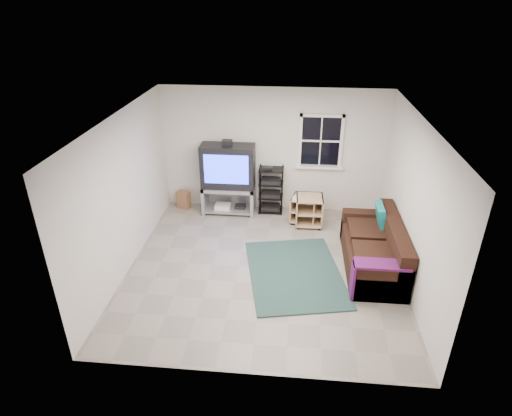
# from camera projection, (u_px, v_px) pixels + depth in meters

# --- Properties ---
(room) EXTENTS (4.60, 4.62, 4.60)m
(room) POSITION_uv_depth(u_px,v_px,m) (320.00, 145.00, 8.61)
(room) COLOR gray
(room) RESTS_ON ground
(tv_unit) EXTENTS (1.09, 0.55, 1.60)m
(tv_unit) POSITION_uv_depth(u_px,v_px,m) (228.00, 174.00, 8.81)
(tv_unit) COLOR gray
(tv_unit) RESTS_ON ground
(av_rack) EXTENTS (0.51, 0.37, 1.02)m
(av_rack) POSITION_uv_depth(u_px,v_px,m) (271.00, 193.00, 9.01)
(av_rack) COLOR black
(av_rack) RESTS_ON ground
(side_table_left) EXTENTS (0.53, 0.53, 0.61)m
(side_table_left) POSITION_uv_depth(u_px,v_px,m) (309.00, 209.00, 8.59)
(side_table_left) COLOR tan
(side_table_left) RESTS_ON ground
(side_table_right) EXTENTS (0.59, 0.59, 0.58)m
(side_table_right) POSITION_uv_depth(u_px,v_px,m) (304.00, 207.00, 8.69)
(side_table_right) COLOR tan
(side_table_right) RESTS_ON ground
(sofa) EXTENTS (0.89, 2.00, 0.92)m
(sofa) POSITION_uv_depth(u_px,v_px,m) (375.00, 250.00, 7.25)
(sofa) COLOR black
(sofa) RESTS_ON ground
(shag_rug) EXTENTS (1.88, 2.32, 0.02)m
(shag_rug) POSITION_uv_depth(u_px,v_px,m) (295.00, 273.00, 7.20)
(shag_rug) COLOR black
(shag_rug) RESTS_ON ground
(paper_bag) EXTENTS (0.31, 0.25, 0.38)m
(paper_bag) POSITION_uv_depth(u_px,v_px,m) (184.00, 200.00, 9.29)
(paper_bag) COLOR brown
(paper_bag) RESTS_ON ground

